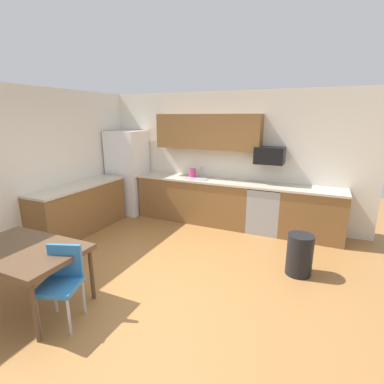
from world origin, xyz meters
The scene contains 18 objects.
ground_plane centered at (0.00, 0.00, 0.00)m, with size 12.00×12.00×0.00m, color #9E6B38.
wall_back centered at (0.00, 2.65, 1.35)m, with size 5.80×0.10×2.70m, color silver.
wall_left centered at (-2.65, 0.00, 1.35)m, with size 0.10×5.80×2.70m, color silver.
cabinet_run_back centered at (-0.54, 2.30, 0.45)m, with size 2.43×0.60×0.90m, color brown.
cabinet_run_back_right centered at (1.84, 2.30, 0.45)m, with size 1.12×0.60×0.90m, color brown.
cabinet_run_left centered at (-2.30, 0.80, 0.45)m, with size 0.60×2.00×0.90m, color brown.
countertop_back centered at (0.00, 2.30, 0.92)m, with size 4.80×0.64×0.04m, color beige.
countertop_left centered at (-2.30, 0.80, 0.92)m, with size 0.64×2.00×0.04m, color beige.
upper_cabinets_back centered at (-0.30, 2.43, 1.90)m, with size 2.20×0.34×0.70m, color brown.
refrigerator centered at (-2.18, 2.22, 0.94)m, with size 0.76×0.70×1.89m, color white.
oven_range centered at (0.98, 2.30, 0.46)m, with size 0.60×0.60×0.91m.
microwave centered at (0.98, 2.40, 1.49)m, with size 0.54×0.36×0.32m, color black.
sink_basin centered at (-0.46, 2.30, 0.88)m, with size 0.48×0.40×0.14m, color #A5A8AD.
sink_faucet centered at (-0.46, 2.48, 1.04)m, with size 0.02×0.02×0.24m, color #B2B5BA.
dining_table centered at (-1.17, -1.19, 0.67)m, with size 1.40×0.90×0.72m.
chair_near_table centered at (-0.55, -1.22, 0.50)m, with size 0.51×0.51×0.85m.
trash_bin centered at (1.74, 0.86, 0.30)m, with size 0.36×0.36×0.60m, color black.
kettle centered at (-0.60, 2.35, 1.02)m, with size 0.14×0.14×0.20m, color #CC3372.
Camera 1 is at (1.88, -3.17, 2.20)m, focal length 26.98 mm.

